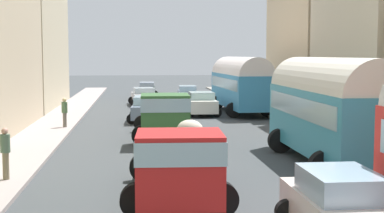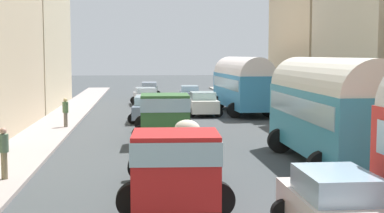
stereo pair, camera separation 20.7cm
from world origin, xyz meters
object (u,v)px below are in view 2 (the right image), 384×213
Objects in this scene: pedestrian_1 at (66,111)px; car_0 at (147,109)px; parked_bus_2 at (242,82)px; car_1 at (146,96)px; car_2 at (149,90)px; car_3 at (335,206)px; cargo_truck_1 at (164,115)px; car_4 at (203,104)px; parked_bus_1 at (329,106)px; pedestrian_0 at (4,151)px; car_5 at (190,94)px; cargo_truck_0 at (176,162)px.

car_0 is at bearing 36.48° from pedestrian_1.
parked_bus_2 is 2.10× the size of car_1.
car_3 is (3.38, -40.32, 0.02)m from car_2.
cargo_truck_1 is 14.82m from car_3.
car_3 is at bearing -77.84° from cargo_truck_1.
cargo_truck_1 is 4.10× the size of pedestrian_1.
car_4 is at bearing -157.32° from parked_bus_2.
car_3 is at bearing -89.84° from car_4.
parked_bus_1 reaches higher than car_4.
car_2 is 1.02× the size of car_3.
pedestrian_0 reaches higher than pedestrian_1.
car_4 reaches higher than car_2.
parked_bus_1 reaches higher than parked_bus_2.
car_4 is (3.73, -7.83, 0.07)m from car_1.
parked_bus_1 reaches higher than car_5.
car_2 is (-6.06, 32.26, -1.44)m from parked_bus_1.
parked_bus_1 reaches higher than car_0.
car_0 is at bearing -148.80° from parked_bus_2.
parked_bus_2 is at bearing -44.78° from car_1.
cargo_truck_0 is at bearing -88.42° from car_0.
cargo_truck_0 is at bearing -28.85° from pedestrian_0.
parked_bus_2 is (0.18, 18.10, -0.04)m from parked_bus_1.
pedestrian_0 is (-5.48, -8.29, -0.20)m from cargo_truck_1.
cargo_truck_1 is at bearing -117.08° from parked_bus_2.
parked_bus_1 is at bearing -44.22° from pedestrian_1.
cargo_truck_0 reaches higher than pedestrian_1.
car_0 is 2.38× the size of pedestrian_0.
parked_bus_1 is at bearing -84.13° from car_5.
cargo_truck_1 is at bearing -98.59° from car_5.
car_2 is 2.34× the size of pedestrian_1.
car_0 is 16.63m from pedestrian_0.
car_1 is at bearing 96.62° from car_3.
car_3 reaches higher than car_5.
pedestrian_0 reaches higher than car_4.
cargo_truck_1 is at bearing 89.01° from cargo_truck_0.
car_2 is at bearing 113.78° from parked_bus_2.
cargo_truck_0 is (-5.99, -4.79, -1.04)m from parked_bus_1.
car_0 is 2.47× the size of pedestrian_1.
car_5 is 17.95m from pedestrian_1.
parked_bus_1 is 4.92× the size of pedestrian_1.
pedestrian_0 is (-5.28, 2.91, -0.12)m from cargo_truck_0.
pedestrian_1 is at bearing 135.78° from parked_bus_1.
car_1 is (-6.48, 24.71, -1.47)m from parked_bus_1.
cargo_truck_0 reaches higher than car_3.
cargo_truck_1 is 9.94m from pedestrian_0.
car_2 is (-0.26, 25.84, -0.48)m from cargo_truck_1.
cargo_truck_0 is at bearing -95.90° from car_5.
car_3 is (-2.68, -8.06, -1.43)m from parked_bus_1.
parked_bus_1 is 25.59m from car_1.
pedestrian_1 is at bearing 113.94° from car_3.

